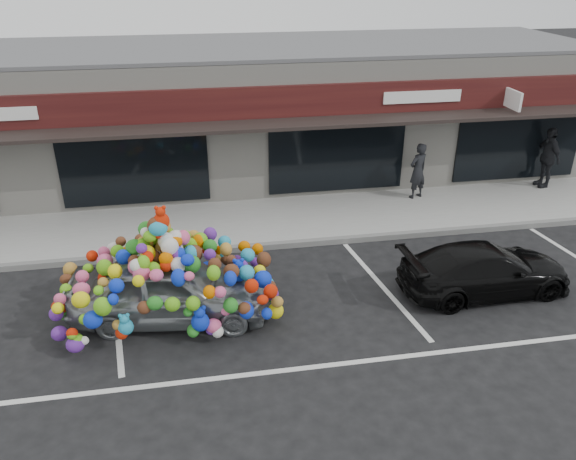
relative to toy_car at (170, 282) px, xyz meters
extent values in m
plane|color=black|center=(1.98, 0.19, -0.87)|extent=(90.00, 90.00, 0.00)
cube|color=beige|center=(1.98, 8.69, 1.23)|extent=(24.00, 6.00, 4.20)
cube|color=#59595B|center=(1.98, 8.69, 3.38)|extent=(24.00, 6.00, 0.12)
cube|color=black|center=(1.98, 5.61, 2.28)|extent=(24.00, 0.18, 0.90)
cube|color=black|center=(1.98, 5.09, 1.78)|extent=(24.00, 1.20, 0.10)
cube|color=white|center=(10.18, 5.14, 2.18)|extent=(0.08, 0.95, 0.55)
cube|color=white|center=(7.48, 5.49, 2.28)|extent=(2.40, 0.04, 0.35)
cube|color=black|center=(-1.02, 5.66, 0.58)|extent=(4.20, 0.12, 2.30)
cube|color=black|center=(4.98, 5.66, 0.58)|extent=(4.20, 0.12, 2.30)
cube|color=black|center=(10.98, 5.66, 0.58)|extent=(4.20, 0.12, 2.30)
cube|color=gray|center=(1.98, 4.19, -0.79)|extent=(26.00, 3.00, 0.15)
cube|color=slate|center=(1.98, 2.69, -0.79)|extent=(26.00, 0.18, 0.16)
cube|color=silver|center=(-1.22, 0.39, -0.86)|extent=(0.73, 4.37, 0.01)
cube|color=silver|center=(4.78, 0.39, -0.86)|extent=(0.73, 4.37, 0.01)
cube|color=silver|center=(3.98, -2.11, -0.86)|extent=(14.00, 0.12, 0.01)
imported|color=gray|center=(0.00, 0.00, -0.17)|extent=(2.18, 4.29, 1.40)
ellipsoid|color=#FF2A09|center=(0.00, 0.00, 1.06)|extent=(1.45, 1.87, 1.05)
sphere|color=yellow|center=(1.44, -0.15, 0.15)|extent=(0.34, 0.34, 0.34)
sphere|color=#1B33EC|center=(0.60, -0.90, -0.32)|extent=(0.36, 0.36, 0.36)
sphere|color=green|center=(-0.80, 0.90, -0.27)|extent=(0.30, 0.30, 0.30)
sphere|color=pink|center=(0.00, 0.00, 1.53)|extent=(0.32, 0.32, 0.32)
sphere|color=orange|center=(-1.23, 0.10, 0.16)|extent=(0.30, 0.30, 0.30)
imported|color=black|center=(6.96, -0.19, -0.30)|extent=(1.73, 3.96, 1.13)
imported|color=black|center=(7.37, 4.99, 0.15)|extent=(0.74, 0.63, 1.73)
imported|color=black|center=(11.78, 5.19, 0.25)|extent=(1.16, 0.52, 1.94)
camera|label=1|loc=(0.71, -10.18, 6.09)|focal=35.00mm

